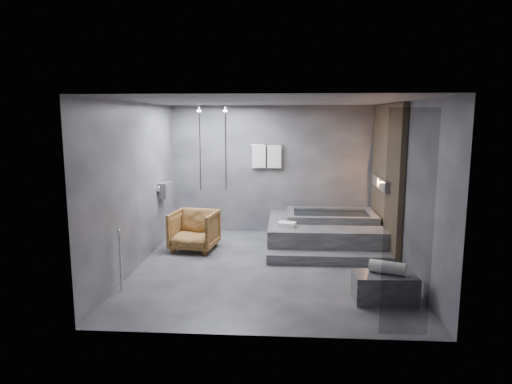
{
  "coord_description": "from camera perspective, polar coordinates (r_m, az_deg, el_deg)",
  "views": [
    {
      "loc": [
        0.27,
        -7.52,
        2.55
      ],
      "look_at": [
        -0.24,
        0.3,
        1.26
      ],
      "focal_mm": 32.0,
      "sensor_mm": 36.0,
      "label": 1
    }
  ],
  "objects": [
    {
      "name": "tub_step",
      "position": [
        8.2,
        9.13,
        -8.21
      ],
      "size": [
        2.2,
        0.36,
        0.18
      ],
      "primitive_type": "cube",
      "color": "#343436",
      "rests_on": "ground"
    },
    {
      "name": "tub_deck",
      "position": [
        9.29,
        8.48,
        -5.08
      ],
      "size": [
        2.2,
        2.0,
        0.5
      ],
      "primitive_type": "cube",
      "color": "#343436",
      "rests_on": "ground"
    },
    {
      "name": "deck_towel",
      "position": [
        8.66,
        3.87,
        -4.06
      ],
      "size": [
        0.36,
        0.3,
        0.08
      ],
      "primitive_type": "cube",
      "rotation": [
        0.0,
        0.0,
        -0.24
      ],
      "color": "white",
      "rests_on": "tub_deck"
    },
    {
      "name": "room",
      "position": [
        7.81,
        4.66,
        3.31
      ],
      "size": [
        5.0,
        5.04,
        2.82
      ],
      "color": "#2F2F31",
      "rests_on": "ground"
    },
    {
      "name": "concrete_bench",
      "position": [
        6.76,
        15.78,
        -11.41
      ],
      "size": [
        0.88,
        0.51,
        0.39
      ],
      "primitive_type": "cube",
      "rotation": [
        0.0,
        0.0,
        0.04
      ],
      "color": "#2D2D2F",
      "rests_on": "ground"
    },
    {
      "name": "rolled_towel",
      "position": [
        6.7,
        16.1,
        -9.05
      ],
      "size": [
        0.52,
        0.35,
        0.18
      ],
      "primitive_type": "cylinder",
      "rotation": [
        0.0,
        1.57,
        -0.39
      ],
      "color": "white",
      "rests_on": "concrete_bench"
    },
    {
      "name": "driftwood_chair",
      "position": [
        8.92,
        -7.74,
        -4.77
      ],
      "size": [
        0.94,
        0.96,
        0.77
      ],
      "primitive_type": "imported",
      "rotation": [
        0.0,
        0.0,
        -0.15
      ],
      "color": "#462A11",
      "rests_on": "ground"
    }
  ]
}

